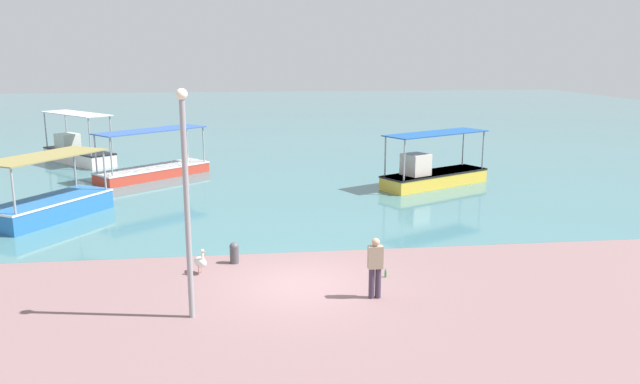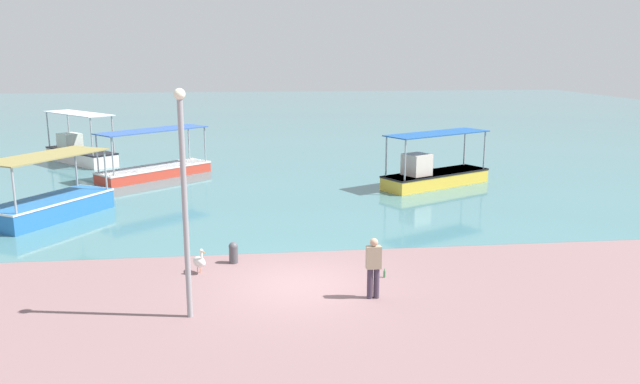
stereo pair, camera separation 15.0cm
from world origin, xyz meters
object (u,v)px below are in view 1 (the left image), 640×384
object	(u,v)px
mooring_bollard	(234,252)
glass_bottle	(386,274)
fishing_boat_far_right	(153,168)
fisherman_standing	(375,266)
fishing_boat_near_left	(78,152)
fishing_boat_near_right	(432,174)
lamp_post	(186,193)
fishing_boat_far_left	(49,205)
pelican	(200,261)

from	to	relation	value
mooring_bollard	glass_bottle	xyz separation A→B (m)	(4.47, -1.85, -0.26)
mooring_bollard	fishing_boat_far_right	bearing A→B (deg)	106.85
fishing_boat_far_right	glass_bottle	bearing A→B (deg)	-61.64
fisherman_standing	fishing_boat_far_right	bearing A→B (deg)	114.59
fishing_boat_near_left	mooring_bollard	world-z (taller)	fishing_boat_near_left
fishing_boat_near_right	lamp_post	size ratio (longest dim) A/B	1.06
fishing_boat_far_right	fisherman_standing	bearing A→B (deg)	-65.41
fishing_boat_far_left	mooring_bollard	distance (m)	9.83
lamp_post	glass_bottle	xyz separation A→B (m)	(5.49, 2.20, -3.10)
fishing_boat_far_left	pelican	xyz separation A→B (m)	(6.41, -7.27, -0.18)
lamp_post	fishing_boat_near_left	bearing A→B (deg)	109.72
fishing_boat_near_left	lamp_post	bearing A→B (deg)	-70.28
lamp_post	mooring_bollard	size ratio (longest dim) A/B	8.32
pelican	glass_bottle	xyz separation A→B (m)	(5.48, -1.01, -0.27)
pelican	glass_bottle	bearing A→B (deg)	-10.49
fishing_boat_near_right	fishing_boat_far_left	distance (m)	17.61
lamp_post	fisherman_standing	xyz separation A→B (m)	(4.84, 0.67, -2.30)
fishing_boat_far_left	fisherman_standing	bearing A→B (deg)	-41.18
fishing_boat_near_right	fishing_boat_far_left	bearing A→B (deg)	-166.34
fishing_boat_near_right	fishing_boat_far_left	size ratio (longest dim) A/B	1.12
glass_bottle	fisherman_standing	bearing A→B (deg)	-113.25
fishing_boat_far_left	pelican	world-z (taller)	fishing_boat_far_left
mooring_bollard	glass_bottle	world-z (taller)	mooring_bollard
lamp_post	mooring_bollard	distance (m)	5.05
mooring_bollard	lamp_post	bearing A→B (deg)	-104.21
fishing_boat_near_right	fishing_boat_far_right	world-z (taller)	fishing_boat_near_right
fishing_boat_far_left	lamp_post	size ratio (longest dim) A/B	0.94
fishing_boat_near_left	glass_bottle	bearing A→B (deg)	-57.08
fishing_boat_near_left	glass_bottle	xyz separation A→B (m)	(14.08, -21.75, -0.56)
fishing_boat_near_right	fishing_boat_far_left	world-z (taller)	fishing_boat_near_right
fishing_boat_near_left	glass_bottle	distance (m)	25.91
pelican	mooring_bollard	size ratio (longest dim) A/B	1.17
fishing_boat_near_left	mooring_bollard	distance (m)	22.10
mooring_bollard	fisherman_standing	distance (m)	5.12
fishing_boat_far_right	glass_bottle	xyz separation A→B (m)	(8.91, -16.51, -0.38)
fishing_boat_near_left	mooring_bollard	size ratio (longest dim) A/B	7.89
fishing_boat_near_right	glass_bottle	world-z (taller)	fishing_boat_near_right
fisherman_standing	fishing_boat_far_left	bearing A→B (deg)	138.82
fishing_boat_far_right	glass_bottle	world-z (taller)	fishing_boat_far_right
mooring_bollard	fishing_boat_near_right	bearing A→B (deg)	47.56
fishing_boat_far_right	fishing_boat_near_left	distance (m)	7.36
fishing_boat_far_left	fishing_boat_near_left	world-z (taller)	fishing_boat_near_left
fishing_boat_near_right	lamp_post	distance (m)	18.33
fishing_boat_far_left	pelican	size ratio (longest dim) A/B	6.73
lamp_post	fisherman_standing	distance (m)	5.40
fishing_boat_near_right	fisherman_standing	xyz separation A→B (m)	(-5.88, -13.98, 0.28)
fishing_boat_far_right	glass_bottle	distance (m)	18.76
fishing_boat_far_right	fishing_boat_near_left	bearing A→B (deg)	134.60
fishing_boat_far_right	fishing_boat_far_left	bearing A→B (deg)	-109.89
fishing_boat_far_left	pelican	distance (m)	9.69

